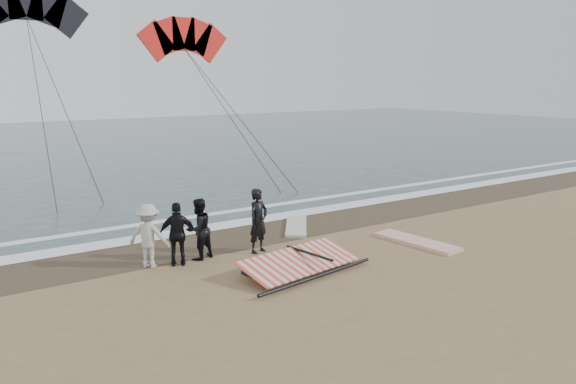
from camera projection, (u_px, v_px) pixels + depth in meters
name	position (u px, v px, depth m)	size (l,w,h in m)	color
ground	(347.00, 271.00, 14.77)	(120.00, 120.00, 0.00)	#8C704C
sea	(61.00, 147.00, 41.62)	(120.00, 54.00, 0.02)	#233838
wet_sand	(259.00, 232.00, 18.43)	(120.00, 2.80, 0.01)	#4C3D2B
foam_near	(238.00, 223.00, 19.57)	(120.00, 0.90, 0.01)	white
foam_far	(216.00, 213.00, 20.95)	(120.00, 0.45, 0.01)	white
man_main	(258.00, 221.00, 16.20)	(0.69, 0.45, 1.88)	black
board_white	(417.00, 242.00, 17.22)	(0.78, 2.80, 0.11)	silver
board_cream	(296.00, 227.00, 18.98)	(0.68, 2.55, 0.11)	beige
trio_cluster	(173.00, 233.00, 15.16)	(2.53, 1.30, 1.75)	black
sail_rig	(295.00, 264.00, 14.75)	(3.86, 2.18, 0.49)	black
kite_red	(184.00, 43.00, 34.38)	(6.38, 6.75, 14.91)	red
kite_dark	(26.00, 14.00, 33.50)	(8.34, 8.13, 18.32)	black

